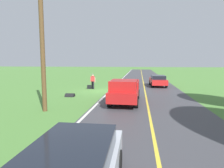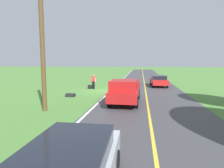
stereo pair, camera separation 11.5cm
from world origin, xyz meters
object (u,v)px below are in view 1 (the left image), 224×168
(suitcase_carried, at_px, (89,87))
(pickup_truck_passing, at_px, (125,90))
(hitchhiker_walking, at_px, (93,80))
(utility_pole_roadside, at_px, (42,44))
(sedan_near_oncoming, at_px, (158,80))

(suitcase_carried, bearing_deg, pickup_truck_passing, 38.64)
(hitchhiker_walking, xyz_separation_m, utility_pole_roadside, (0.62, 10.18, 3.23))
(suitcase_carried, xyz_separation_m, utility_pole_roadside, (0.19, 10.14, 3.98))
(suitcase_carried, bearing_deg, sedan_near_oncoming, 119.30)
(sedan_near_oncoming, relative_size, utility_pole_roadside, 0.53)
(suitcase_carried, relative_size, sedan_near_oncoming, 0.10)
(suitcase_carried, height_order, utility_pole_roadside, utility_pole_roadside)
(sedan_near_oncoming, height_order, utility_pole_roadside, utility_pole_roadside)
(hitchhiker_walking, bearing_deg, utility_pole_roadside, 86.52)
(hitchhiker_walking, relative_size, utility_pole_roadside, 0.21)
(hitchhiker_walking, bearing_deg, suitcase_carried, 5.56)
(hitchhiker_walking, height_order, suitcase_carried, hitchhiker_walking)
(hitchhiker_walking, distance_m, utility_pole_roadside, 10.70)
(hitchhiker_walking, relative_size, sedan_near_oncoming, 0.39)
(suitcase_carried, relative_size, utility_pole_roadside, 0.05)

